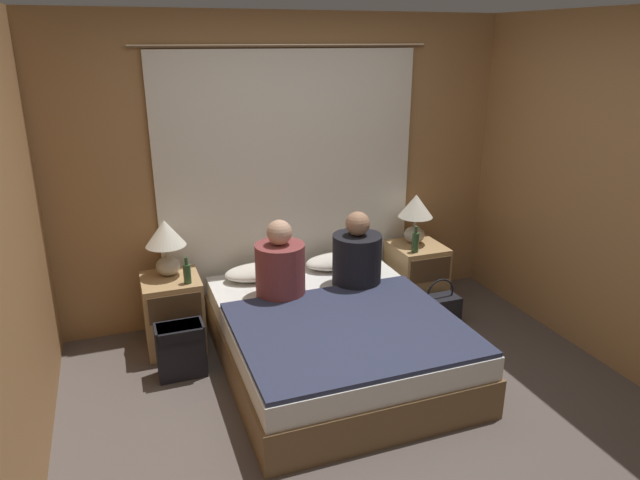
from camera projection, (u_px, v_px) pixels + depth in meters
name	position (u px, v px, depth m)	size (l,w,h in m)	color
ground_plane	(372.00, 419.00, 3.64)	(16.00, 16.00, 0.00)	#564C47
wall_back	(288.00, 170.00, 4.77)	(3.93, 0.06, 2.50)	#A37547
wall_right	(638.00, 202.00, 3.85)	(0.06, 3.57, 2.50)	#A37547
curtain_panel	(290.00, 187.00, 4.76)	(2.38, 0.02, 2.25)	white
bed	(334.00, 339.00, 4.16)	(1.56, 1.93, 0.44)	brown
nightstand_left	(173.00, 313.00, 4.41)	(0.43, 0.47, 0.58)	tan
nightstand_right	(416.00, 275.00, 5.09)	(0.43, 0.47, 0.58)	tan
lamp_left	(166.00, 240.00, 4.28)	(0.30, 0.30, 0.44)	#B2A899
lamp_right	(416.00, 212.00, 4.97)	(0.30, 0.30, 0.44)	#B2A899
pillow_left	(260.00, 272.00, 4.64)	(0.58, 0.31, 0.12)	silver
pillow_right	(339.00, 261.00, 4.86)	(0.58, 0.31, 0.12)	silver
blanket_on_bed	(349.00, 328.00, 3.83)	(1.50, 1.29, 0.03)	#2D334C
person_left_in_bed	(280.00, 267.00, 4.27)	(0.37, 0.37, 0.60)	brown
person_right_in_bed	(357.00, 256.00, 4.47)	(0.39, 0.39, 0.60)	black
beer_bottle_on_left_stand	(187.00, 273.00, 4.20)	(0.06, 0.06, 0.21)	#2D4C28
beer_bottle_on_right_stand	(415.00, 242.00, 4.81)	(0.06, 0.06, 0.23)	#2D4C28
backpack_on_floor	(181.00, 347.00, 4.04)	(0.34, 0.22, 0.40)	black
handbag_on_floor	(439.00, 310.00, 4.79)	(0.34, 0.18, 0.42)	black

